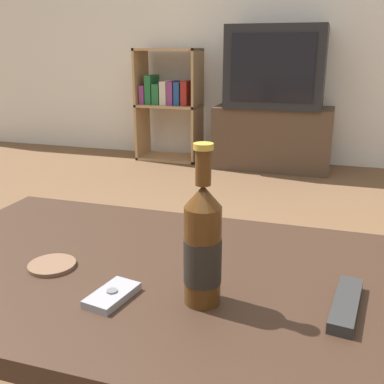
% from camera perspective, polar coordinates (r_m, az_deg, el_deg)
% --- Properties ---
extents(coffee_table, '(1.04, 0.65, 0.48)m').
position_cam_1_polar(coffee_table, '(0.97, -5.80, -13.62)').
color(coffee_table, '#332116').
rests_on(coffee_table, ground_plane).
extents(tv_stand, '(0.90, 0.39, 0.48)m').
position_cam_1_polar(tv_stand, '(3.60, 10.17, 6.78)').
color(tv_stand, '#4C3828').
rests_on(tv_stand, ground_plane).
extents(television, '(0.71, 0.46, 0.59)m').
position_cam_1_polar(television, '(3.54, 10.64, 15.35)').
color(television, black).
rests_on(television, tv_stand).
extents(bookshelf, '(0.52, 0.30, 0.91)m').
position_cam_1_polar(bookshelf, '(3.83, -3.06, 11.59)').
color(bookshelf, tan).
rests_on(bookshelf, ground_plane).
extents(beer_bottle, '(0.07, 0.07, 0.28)m').
position_cam_1_polar(beer_bottle, '(0.76, 1.36, -6.94)').
color(beer_bottle, '#47280F').
rests_on(beer_bottle, coffee_table).
extents(cell_phone, '(0.07, 0.11, 0.02)m').
position_cam_1_polar(cell_phone, '(0.83, -10.10, -12.76)').
color(cell_phone, gray).
rests_on(cell_phone, coffee_table).
extents(remote_control, '(0.06, 0.17, 0.02)m').
position_cam_1_polar(remote_control, '(0.83, 18.96, -13.34)').
color(remote_control, '#282828').
rests_on(remote_control, coffee_table).
extents(coaster, '(0.10, 0.10, 0.01)m').
position_cam_1_polar(coaster, '(0.97, -17.35, -8.86)').
color(coaster, brown).
rests_on(coaster, coffee_table).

